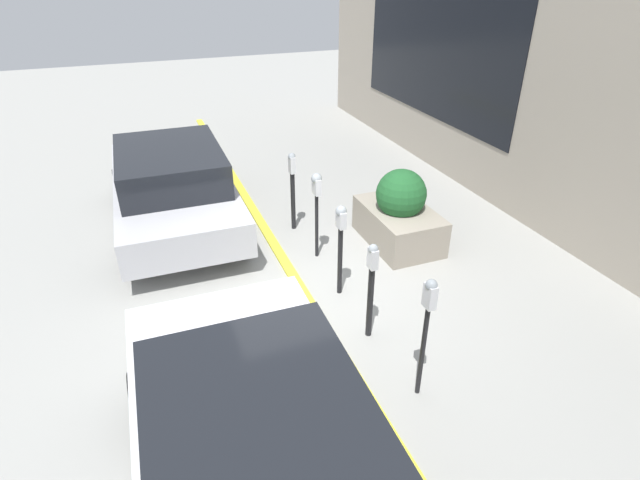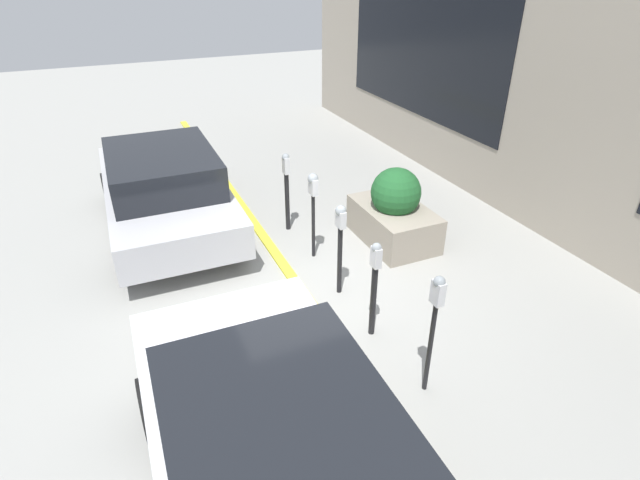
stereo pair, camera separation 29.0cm
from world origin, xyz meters
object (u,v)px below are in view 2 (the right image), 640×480
object	(u,v)px
parking_meter_farthest	(287,184)
parked_car_middle	(165,188)
parking_meter_second	(375,280)
planter_box	(394,212)
parking_meter_nearest	(435,313)
parking_meter_middle	(340,234)
parking_meter_fourth	(313,195)
parked_car_front	(277,451)

from	to	relation	value
parking_meter_farthest	parked_car_middle	xyz separation A→B (m)	(0.92, 1.92, -0.11)
parking_meter_second	planter_box	size ratio (longest dim) A/B	0.86
parking_meter_nearest	parking_meter_middle	xyz separation A→B (m)	(2.08, 0.07, -0.11)
parking_meter_nearest	parking_meter_middle	size ratio (longest dim) A/B	1.09
parking_meter_fourth	parking_meter_farthest	distance (m)	1.07
parking_meter_second	parked_car_front	xyz separation A→B (m)	(-1.75, 1.88, -0.07)
parking_meter_second	parked_car_front	world-z (taller)	parked_car_front
parking_meter_fourth	planter_box	xyz separation A→B (m)	(-0.06, -1.45, -0.57)
parking_meter_fourth	parked_car_front	world-z (taller)	parking_meter_fourth
parking_meter_farthest	planter_box	distance (m)	1.90
parking_meter_second	planter_box	distance (m)	2.54
parking_meter_fourth	parking_meter_farthest	size ratio (longest dim) A/B	1.02
parking_meter_farthest	parked_car_front	size ratio (longest dim) A/B	0.36
parked_car_middle	parking_meter_nearest	bearing A→B (deg)	-158.10
parking_meter_second	parking_meter_fourth	world-z (taller)	parking_meter_fourth
parking_meter_nearest	parking_meter_farthest	xyz separation A→B (m)	(4.20, 0.07, -0.20)
parking_meter_fourth	parked_car_front	bearing A→B (deg)	152.89
planter_box	parking_meter_fourth	bearing A→B (deg)	87.64
parking_meter_nearest	parked_car_front	bearing A→B (deg)	108.55
parking_meter_farthest	parking_meter_second	bearing A→B (deg)	179.65
parking_meter_fourth	planter_box	world-z (taller)	parking_meter_fourth
parking_meter_middle	parked_car_middle	world-z (taller)	parked_car_middle
parking_meter_middle	planter_box	xyz separation A→B (m)	(1.01, -1.51, -0.44)
planter_box	parked_car_middle	distance (m)	3.98
parked_car_front	parked_car_middle	bearing A→B (deg)	1.06
parking_meter_second	parking_meter_middle	bearing A→B (deg)	-0.83
parking_meter_middle	parked_car_middle	distance (m)	3.59
parking_meter_second	planter_box	bearing A→B (deg)	-37.14
parking_meter_middle	parking_meter_fourth	distance (m)	1.08
parking_meter_second	planter_box	xyz separation A→B (m)	(2.01, -1.52, -0.30)
parking_meter_nearest	parking_meter_farthest	distance (m)	4.20
parked_car_middle	parking_meter_second	bearing A→B (deg)	-154.08
parking_meter_fourth	parked_car_front	size ratio (longest dim) A/B	0.36
parking_meter_nearest	parking_meter_fourth	distance (m)	3.16
parked_car_front	parked_car_middle	xyz separation A→B (m)	(5.78, 0.02, 0.01)
parking_meter_nearest	parking_meter_fourth	size ratio (longest dim) A/B	1.05
parking_meter_nearest	parking_meter_middle	distance (m)	2.09
parking_meter_middle	parking_meter_fourth	size ratio (longest dim) A/B	0.97
parked_car_front	parking_meter_middle	bearing A→B (deg)	-33.78
parking_meter_second	parking_meter_farthest	distance (m)	3.11
parking_meter_fourth	parked_car_middle	world-z (taller)	parked_car_middle
parking_meter_farthest	parked_car_middle	size ratio (longest dim) A/B	0.32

